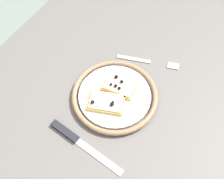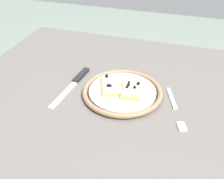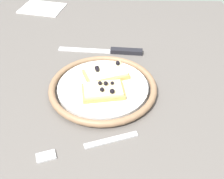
{
  "view_description": "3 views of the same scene",
  "coord_description": "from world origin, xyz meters",
  "px_view_note": "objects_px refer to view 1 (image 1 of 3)",
  "views": [
    {
      "loc": [
        0.43,
        0.19,
        1.49
      ],
      "look_at": [
        0.03,
        -0.05,
        0.76
      ],
      "focal_mm": 48.21,
      "sensor_mm": 36.0,
      "label": 1
    },
    {
      "loc": [
        -0.14,
        0.62,
        1.22
      ],
      "look_at": [
        0.06,
        -0.02,
        0.75
      ],
      "focal_mm": 41.88,
      "sensor_mm": 36.0,
      "label": 2
    },
    {
      "loc": [
        -0.5,
        -0.07,
        1.16
      ],
      "look_at": [
        0.01,
        -0.06,
        0.74
      ],
      "focal_mm": 46.3,
      "sensor_mm": 36.0,
      "label": 3
    }
  ],
  "objects_px": {
    "pizza_slice_near": "(119,86)",
    "fork": "(148,62)",
    "pizza_slice_far": "(106,102)",
    "dining_table": "(130,107)",
    "plate": "(115,96)",
    "knife": "(74,138)"
  },
  "relations": [
    {
      "from": "dining_table",
      "to": "fork",
      "type": "bearing_deg",
      "value": -173.23
    },
    {
      "from": "plate",
      "to": "pizza_slice_near",
      "type": "height_order",
      "value": "pizza_slice_near"
    },
    {
      "from": "dining_table",
      "to": "plate",
      "type": "relative_size",
      "value": 4.5
    },
    {
      "from": "pizza_slice_far",
      "to": "plate",
      "type": "bearing_deg",
      "value": 171.48
    },
    {
      "from": "knife",
      "to": "fork",
      "type": "relative_size",
      "value": 1.23
    },
    {
      "from": "plate",
      "to": "fork",
      "type": "xyz_separation_m",
      "value": [
        -0.17,
        0.02,
        -0.01
      ]
    },
    {
      "from": "pizza_slice_near",
      "to": "fork",
      "type": "distance_m",
      "value": 0.15
    },
    {
      "from": "pizza_slice_near",
      "to": "fork",
      "type": "xyz_separation_m",
      "value": [
        -0.14,
        0.02,
        -0.02
      ]
    },
    {
      "from": "knife",
      "to": "pizza_slice_far",
      "type": "bearing_deg",
      "value": 171.1
    },
    {
      "from": "plate",
      "to": "pizza_slice_far",
      "type": "relative_size",
      "value": 2.14
    },
    {
      "from": "pizza_slice_near",
      "to": "knife",
      "type": "distance_m",
      "value": 0.2
    },
    {
      "from": "plate",
      "to": "pizza_slice_far",
      "type": "distance_m",
      "value": 0.04
    },
    {
      "from": "dining_table",
      "to": "knife",
      "type": "xyz_separation_m",
      "value": [
        0.2,
        -0.07,
        0.08
      ]
    },
    {
      "from": "pizza_slice_near",
      "to": "fork",
      "type": "relative_size",
      "value": 0.53
    },
    {
      "from": "pizza_slice_near",
      "to": "pizza_slice_far",
      "type": "bearing_deg",
      "value": -2.98
    },
    {
      "from": "dining_table",
      "to": "fork",
      "type": "relative_size",
      "value": 5.89
    },
    {
      "from": "plate",
      "to": "pizza_slice_far",
      "type": "height_order",
      "value": "pizza_slice_far"
    },
    {
      "from": "knife",
      "to": "fork",
      "type": "height_order",
      "value": "knife"
    },
    {
      "from": "knife",
      "to": "fork",
      "type": "distance_m",
      "value": 0.34
    },
    {
      "from": "pizza_slice_far",
      "to": "fork",
      "type": "relative_size",
      "value": 0.61
    },
    {
      "from": "pizza_slice_far",
      "to": "fork",
      "type": "bearing_deg",
      "value": 172.31
    },
    {
      "from": "plate",
      "to": "pizza_slice_near",
      "type": "bearing_deg",
      "value": -175.23
    }
  ]
}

